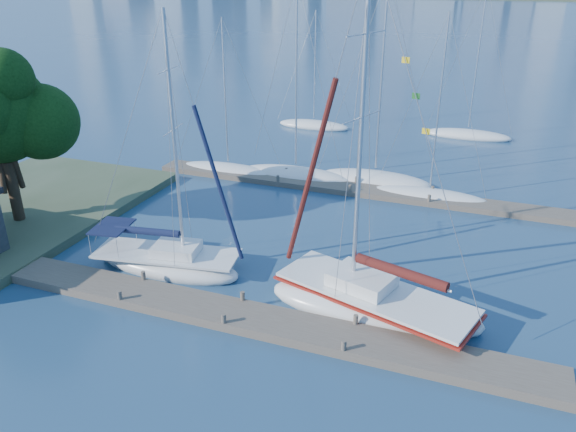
% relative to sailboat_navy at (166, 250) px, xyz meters
% --- Properties ---
extents(ground, '(700.00, 700.00, 0.00)m').
position_rel_sailboat_navy_xyz_m(ground, '(4.90, -2.77, -1.05)').
color(ground, navy).
rests_on(ground, ground).
extents(near_dock, '(26.00, 2.00, 0.40)m').
position_rel_sailboat_navy_xyz_m(near_dock, '(4.90, -2.77, -0.85)').
color(near_dock, brown).
rests_on(near_dock, ground).
extents(far_dock, '(30.00, 1.80, 0.36)m').
position_rel_sailboat_navy_xyz_m(far_dock, '(6.90, 13.23, -0.87)').
color(far_dock, brown).
rests_on(far_dock, ground).
extents(sailboat_navy, '(7.86, 3.66, 12.61)m').
position_rel_sailboat_navy_xyz_m(sailboat_navy, '(0.00, 0.00, 0.00)').
color(sailboat_navy, silver).
rests_on(sailboat_navy, ground).
extents(sailboat_maroon, '(9.61, 5.53, 14.91)m').
position_rel_sailboat_navy_xyz_m(sailboat_maroon, '(10.25, -0.20, 0.06)').
color(sailboat_maroon, silver).
rests_on(sailboat_maroon, ground).
extents(bg_boat_0, '(7.70, 3.78, 10.94)m').
position_rel_sailboat_navy_xyz_m(bg_boat_0, '(-3.43, 13.73, -0.83)').
color(bg_boat_0, silver).
rests_on(bg_boat_0, ground).
extents(bg_boat_1, '(8.34, 5.06, 13.43)m').
position_rel_sailboat_navy_xyz_m(bg_boat_1, '(1.48, 14.36, -0.78)').
color(bg_boat_1, silver).
rests_on(bg_boat_1, ground).
extents(bg_boat_2, '(8.09, 4.41, 13.70)m').
position_rel_sailboat_navy_xyz_m(bg_boat_2, '(6.89, 15.34, -0.77)').
color(bg_boat_2, silver).
rests_on(bg_boat_2, ground).
extents(bg_boat_3, '(7.64, 4.49, 11.58)m').
position_rel_sailboat_navy_xyz_m(bg_boat_3, '(10.77, 13.75, -0.83)').
color(bg_boat_3, silver).
rests_on(bg_boat_3, ground).
extents(bg_boat_6, '(6.94, 4.49, 10.56)m').
position_rel_sailboat_navy_xyz_m(bg_boat_6, '(-1.60, 27.80, -0.83)').
color(bg_boat_6, silver).
rests_on(bg_boat_6, ground).
extents(bg_boat_7, '(7.59, 4.03, 12.77)m').
position_rel_sailboat_navy_xyz_m(bg_boat_7, '(11.96, 29.35, -0.81)').
color(bg_boat_7, silver).
rests_on(bg_boat_7, ground).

